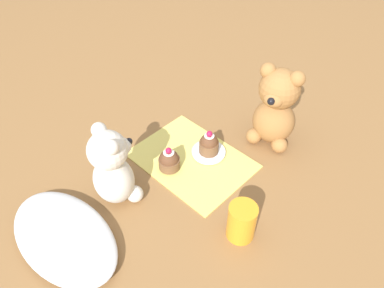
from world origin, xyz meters
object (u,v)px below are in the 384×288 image
at_px(cupcake_near_tan_bear, 209,144).
at_px(juice_glass, 242,222).
at_px(teddy_bear_cream, 113,168).
at_px(teddy_bear_tan, 276,107).
at_px(saucer_plate, 209,152).
at_px(cupcake_near_cream_bear, 169,160).

xyz_separation_m(cupcake_near_tan_bear, juice_glass, (-0.20, 0.13, 0.01)).
bearing_deg(cupcake_near_tan_bear, teddy_bear_cream, 75.83).
bearing_deg(juice_glass, teddy_bear_tan, -66.08).
bearing_deg(saucer_plate, teddy_bear_tan, -116.92).
xyz_separation_m(teddy_bear_tan, saucer_plate, (0.08, 0.15, -0.10)).
xyz_separation_m(teddy_bear_cream, teddy_bear_tan, (-0.14, -0.39, 0.02)).
relative_size(teddy_bear_cream, cupcake_near_cream_bear, 3.10).
distance_m(teddy_bear_cream, saucer_plate, 0.26).
bearing_deg(cupcake_near_tan_bear, saucer_plate, -110.56).
bearing_deg(cupcake_near_cream_bear, saucer_plate, -109.58).
relative_size(teddy_bear_tan, cupcake_near_tan_bear, 3.27).
distance_m(teddy_bear_tan, saucer_plate, 0.20).
relative_size(teddy_bear_tan, saucer_plate, 2.55).
relative_size(teddy_bear_cream, teddy_bear_tan, 0.89).
bearing_deg(teddy_bear_tan, cupcake_near_cream_bear, -128.64).
xyz_separation_m(cupcake_near_cream_bear, saucer_plate, (-0.04, -0.10, -0.02)).
xyz_separation_m(teddy_bear_tan, cupcake_near_cream_bear, (0.11, 0.25, -0.08)).
xyz_separation_m(teddy_bear_cream, cupcake_near_cream_bear, (-0.02, -0.14, -0.06)).
height_order(teddy_bear_cream, juice_glass, teddy_bear_cream).
bearing_deg(saucer_plate, juice_glass, 147.89).
bearing_deg(cupcake_near_tan_bear, teddy_bear_tan, -116.92).
distance_m(cupcake_near_cream_bear, cupcake_near_tan_bear, 0.11).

